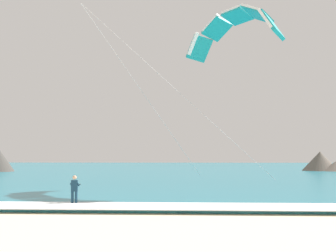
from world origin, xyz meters
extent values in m
cube|color=teal|center=(0.00, 74.11, 0.10)|extent=(200.00, 120.00, 0.20)
cube|color=white|center=(0.00, 15.11, 0.22)|extent=(200.00, 2.94, 0.04)
ellipsoid|color=white|center=(-0.90, 16.13, 0.03)|extent=(0.61, 1.44, 0.05)
cube|color=black|center=(-0.90, 16.38, 0.07)|extent=(0.17, 0.08, 0.04)
cube|color=black|center=(-0.90, 15.88, 0.07)|extent=(0.17, 0.08, 0.04)
cylinder|color=#143347|center=(-1.00, 16.12, 0.42)|extent=(0.14, 0.14, 0.84)
cylinder|color=#143347|center=(-0.80, 16.14, 0.42)|extent=(0.14, 0.14, 0.84)
cube|color=#143347|center=(-0.90, 16.13, 1.14)|extent=(0.36, 0.24, 0.60)
sphere|color=tan|center=(-0.90, 16.13, 1.58)|extent=(0.22, 0.22, 0.22)
cylinder|color=#143347|center=(-1.10, 16.26, 1.19)|extent=(0.15, 0.51, 0.22)
cylinder|color=#143347|center=(-0.74, 16.31, 1.19)|extent=(0.15, 0.51, 0.22)
cylinder|color=black|center=(-0.95, 16.51, 1.19)|extent=(0.55, 0.10, 0.04)
cube|color=#3F3F42|center=(-0.92, 16.25, 0.92)|extent=(0.13, 0.09, 0.10)
cube|color=teal|center=(10.76, 20.98, 11.33)|extent=(1.81, 2.26, 2.04)
cube|color=white|center=(10.25, 20.56, 11.63)|extent=(0.96, 1.10, 1.67)
cube|color=teal|center=(10.10, 22.49, 12.65)|extent=(2.26, 2.53, 1.57)
cube|color=white|center=(9.59, 22.07, 12.95)|extent=(1.31, 1.49, 1.08)
cube|color=teal|center=(8.92, 24.18, 13.13)|extent=(2.48, 2.53, 0.75)
cube|color=white|center=(8.41, 23.76, 13.43)|extent=(1.41, 1.63, 0.25)
cube|color=teal|center=(7.50, 25.66, 12.65)|extent=(2.44, 2.26, 1.57)
cube|color=white|center=(6.99, 25.25, 12.95)|extent=(1.27, 1.50, 1.08)
cube|color=teal|center=(6.15, 26.61, 11.33)|extent=(2.22, 1.71, 2.04)
cube|color=white|center=(5.64, 26.19, 11.63)|extent=(0.95, 1.07, 1.67)
cylinder|color=#B2B2B7|center=(4.95, 18.74, 6.26)|extent=(11.64, 4.49, 10.14)
cylinder|color=#B2B2B7|center=(2.65, 21.56, 6.26)|extent=(7.03, 10.13, 10.14)
cone|color=#665B51|center=(27.52, 63.37, 1.69)|extent=(6.35, 6.35, 3.39)
camera|label=1|loc=(5.08, -5.17, 2.77)|focal=42.87mm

